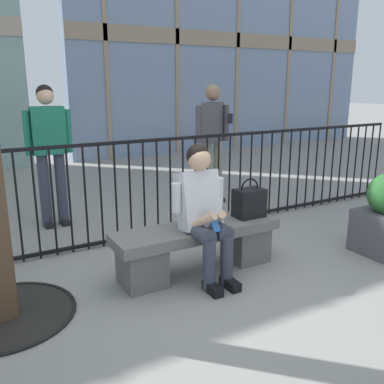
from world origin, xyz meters
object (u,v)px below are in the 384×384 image
object	(u,v)px
bystander_at_railing	(213,135)
bystander_further_back	(49,145)
stone_bench	(197,244)
handbag_on_bench	(249,202)
seated_person_with_phone	(203,209)

from	to	relation	value
bystander_at_railing	bystander_further_back	size ratio (longest dim) A/B	1.00
stone_bench	handbag_on_bench	distance (m)	0.66
stone_bench	bystander_further_back	size ratio (longest dim) A/B	0.94
seated_person_with_phone	bystander_at_railing	size ratio (longest dim) A/B	0.71
handbag_on_bench	bystander_at_railing	bearing A→B (deg)	67.31
seated_person_with_phone	bystander_further_back	distance (m)	2.36
bystander_at_railing	bystander_further_back	distance (m)	2.28
handbag_on_bench	stone_bench	bearing A→B (deg)	179.01
bystander_at_railing	seated_person_with_phone	bearing A→B (deg)	-124.09
handbag_on_bench	bystander_at_railing	xyz separation A→B (m)	(0.83, 1.99, 0.41)
seated_person_with_phone	bystander_at_railing	distance (m)	2.58
handbag_on_bench	bystander_further_back	xyz separation A→B (m)	(-1.45, 2.06, 0.41)
bystander_further_back	bystander_at_railing	bearing A→B (deg)	-1.53
seated_person_with_phone	bystander_further_back	size ratio (longest dim) A/B	0.71
seated_person_with_phone	bystander_at_railing	world-z (taller)	bystander_at_railing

